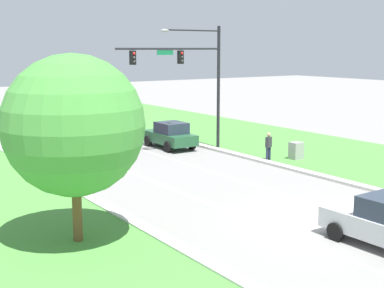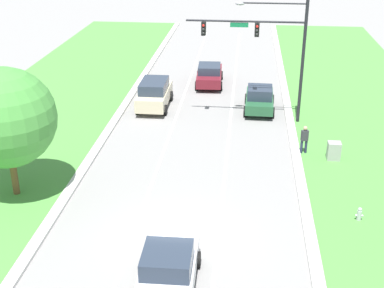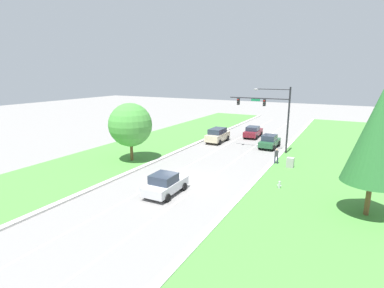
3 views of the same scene
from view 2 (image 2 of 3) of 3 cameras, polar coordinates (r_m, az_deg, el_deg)
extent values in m
plane|color=gray|center=(22.59, -1.90, -10.32)|extent=(160.00, 160.00, 0.00)
cube|color=beige|center=(22.59, 12.71, -10.76)|extent=(0.50, 90.00, 0.15)
cube|color=beige|center=(23.88, -15.64, -9.02)|extent=(0.50, 90.00, 0.15)
cube|color=white|center=(22.87, -6.44, -10.00)|extent=(0.14, 81.00, 0.01)
cube|color=white|center=(22.45, 2.74, -10.58)|extent=(0.14, 81.00, 0.01)
cylinder|color=black|center=(33.95, 11.70, 8.42)|extent=(0.20, 0.20, 7.82)
cylinder|color=black|center=(33.21, 5.71, 12.89)|extent=(7.22, 0.12, 0.12)
cube|color=#147042|center=(33.25, 5.06, 12.54)|extent=(1.10, 0.04, 0.28)
cylinder|color=black|center=(33.05, 8.70, 14.61)|extent=(3.97, 0.09, 0.09)
ellipsoid|color=gray|center=(33.03, 5.14, 14.69)|extent=(0.56, 0.28, 0.20)
cube|color=black|center=(33.31, 6.95, 11.99)|extent=(0.28, 0.32, 0.80)
sphere|color=red|center=(33.10, 6.97, 12.32)|extent=(0.16, 0.16, 0.16)
sphere|color=#2D2D2D|center=(33.14, 6.95, 11.93)|extent=(0.16, 0.16, 0.16)
sphere|color=#2D2D2D|center=(33.19, 6.93, 11.54)|extent=(0.16, 0.16, 0.16)
cube|color=black|center=(33.41, 1.25, 12.19)|extent=(0.28, 0.32, 0.80)
sphere|color=red|center=(33.20, 1.23, 12.52)|extent=(0.16, 0.16, 0.16)
sphere|color=#2D2D2D|center=(33.24, 1.22, 12.13)|extent=(0.16, 0.16, 0.16)
sphere|color=#2D2D2D|center=(33.29, 1.22, 11.74)|extent=(0.16, 0.16, 0.16)
cube|color=maroon|center=(41.91, 1.86, 7.27)|extent=(2.04, 4.73, 0.72)
cube|color=#283342|center=(41.46, 1.86, 8.03)|extent=(1.76, 2.16, 0.60)
cylinder|color=black|center=(43.38, 3.14, 7.33)|extent=(0.27, 0.69, 0.68)
cylinder|color=black|center=(43.43, 0.71, 7.39)|extent=(0.27, 0.69, 0.68)
cylinder|color=black|center=(40.62, 3.08, 6.17)|extent=(0.27, 0.69, 0.68)
cylinder|color=black|center=(40.67, 0.50, 6.23)|extent=(0.27, 0.69, 0.68)
cube|color=beige|center=(37.03, -4.02, 5.11)|extent=(1.92, 4.71, 0.89)
cube|color=#283342|center=(36.67, -4.09, 6.22)|extent=(1.72, 2.83, 0.70)
cylinder|color=black|center=(38.40, -2.28, 5.15)|extent=(0.24, 0.71, 0.71)
cylinder|color=black|center=(38.69, -5.02, 5.22)|extent=(0.24, 0.71, 0.71)
cylinder|color=black|center=(35.68, -2.90, 3.64)|extent=(0.24, 0.71, 0.71)
cylinder|color=black|center=(35.99, -5.84, 3.73)|extent=(0.24, 0.71, 0.71)
cube|color=#235633|center=(36.66, 7.20, 4.59)|extent=(1.91, 4.26, 0.66)
cube|color=#283342|center=(36.20, 7.25, 5.48)|extent=(1.67, 1.93, 0.71)
cylinder|color=black|center=(38.02, 8.54, 4.70)|extent=(0.26, 0.71, 0.71)
cylinder|color=black|center=(38.01, 5.85, 4.84)|extent=(0.26, 0.71, 0.71)
cylinder|color=black|center=(35.56, 8.58, 3.32)|extent=(0.26, 0.71, 0.71)
cylinder|color=black|center=(35.54, 5.72, 3.47)|extent=(0.26, 0.71, 0.71)
cube|color=silver|center=(19.86, -2.53, -13.42)|extent=(2.00, 4.17, 0.70)
cube|color=#283342|center=(19.26, -2.67, -12.23)|extent=(1.77, 1.89, 0.68)
cylinder|color=black|center=(21.01, 0.57, -12.21)|extent=(0.25, 0.64, 0.63)
cylinder|color=black|center=(21.22, -4.66, -11.91)|extent=(0.25, 0.64, 0.63)
cube|color=#9E9E99|center=(30.09, 14.88, -0.78)|extent=(0.70, 0.60, 1.08)
cylinder|color=#232842|center=(30.48, 11.59, -0.36)|extent=(0.14, 0.14, 0.84)
cylinder|color=#232842|center=(30.57, 12.05, -0.33)|extent=(0.14, 0.14, 0.84)
cube|color=#333338|center=(30.25, 11.93, 0.90)|extent=(0.42, 0.31, 0.60)
sphere|color=tan|center=(30.08, 12.00, 1.67)|extent=(0.22, 0.22, 0.22)
cylinder|color=#B7B7BC|center=(24.83, 17.39, -7.34)|extent=(0.20, 0.20, 0.55)
sphere|color=#B7B7BC|center=(24.67, 17.48, -6.67)|extent=(0.18, 0.18, 0.18)
cylinder|color=#B7B7BC|center=(24.79, 17.12, -7.28)|extent=(0.10, 0.09, 0.09)
cylinder|color=#B7B7BC|center=(24.85, 17.67, -7.29)|extent=(0.10, 0.09, 0.09)
cylinder|color=brown|center=(26.77, -18.45, -3.04)|extent=(0.32, 0.32, 2.25)
sphere|color=#47933D|center=(25.67, -19.27, 2.67)|extent=(4.63, 4.63, 4.63)
camera|label=1|loc=(19.13, -61.39, -8.58)|focal=50.00mm
camera|label=3|loc=(10.82, 103.35, -26.19)|focal=28.00mm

